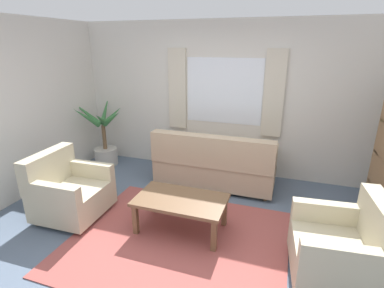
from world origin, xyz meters
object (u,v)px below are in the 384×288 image
(armchair_right, at_px, (344,249))
(coffee_table, at_px, (181,203))
(potted_plant, at_px, (104,142))
(couch, at_px, (214,164))
(armchair_left, at_px, (68,191))

(armchair_right, height_order, coffee_table, armchair_right)
(armchair_right, distance_m, potted_plant, 4.29)
(couch, distance_m, coffee_table, 1.32)
(coffee_table, distance_m, potted_plant, 2.62)
(armchair_left, xyz_separation_m, coffee_table, (1.54, 0.16, 0.03))
(potted_plant, bearing_deg, armchair_left, -70.54)
(couch, distance_m, armchair_right, 2.32)
(armchair_left, height_order, coffee_table, armchair_left)
(armchair_left, relative_size, coffee_table, 0.80)
(armchair_left, xyz_separation_m, armchair_right, (3.32, -0.11, 0.00))
(couch, relative_size, potted_plant, 1.53)
(armchair_right, bearing_deg, couch, -138.66)
(potted_plant, bearing_deg, couch, -4.92)
(couch, xyz_separation_m, armchair_right, (1.69, -1.59, -0.01))
(coffee_table, height_order, potted_plant, potted_plant)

